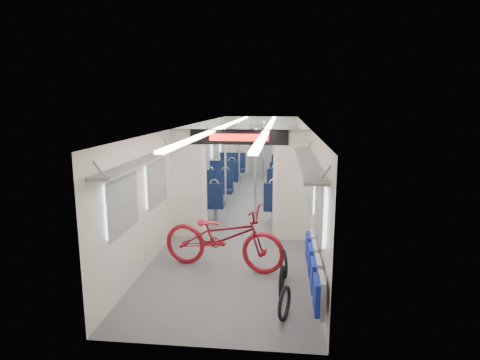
{
  "coord_description": "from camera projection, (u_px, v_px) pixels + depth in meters",
  "views": [
    {
      "loc": [
        0.88,
        -10.2,
        2.84
      ],
      "look_at": [
        -0.02,
        -1.73,
        1.19
      ],
      "focal_mm": 30.0,
      "sensor_mm": 36.0,
      "label": 1
    }
  ],
  "objects": [
    {
      "name": "stanchion_near_right",
      "position": [
        255.0,
        180.0,
        8.88
      ],
      "size": [
        0.04,
        0.04,
        2.3
      ],
      "primitive_type": "cylinder",
      "color": "silver",
      "rests_on": "ground"
    },
    {
      "name": "bike_hoop_a",
      "position": [
        284.0,
        305.0,
        5.3
      ],
      "size": [
        0.19,
        0.47,
        0.47
      ],
      "primitive_type": "torus",
      "rotation": [
        1.57,
        0.0,
        1.26
      ],
      "color": "black",
      "rests_on": "ground"
    },
    {
      "name": "bike_hoop_c",
      "position": [
        284.0,
        265.0,
        6.57
      ],
      "size": [
        0.14,
        0.49,
        0.49
      ],
      "primitive_type": "torus",
      "rotation": [
        1.57,
        0.0,
        1.76
      ],
      "color": "black",
      "rests_on": "ground"
    },
    {
      "name": "seat_bay_far_left",
      "position": [
        229.0,
        170.0,
        13.82
      ],
      "size": [
        0.94,
        2.23,
        1.15
      ],
      "color": "#0B1533",
      "rests_on": "ground"
    },
    {
      "name": "seat_bay_far_right",
      "position": [
        283.0,
        170.0,
        13.89
      ],
      "size": [
        0.89,
        1.97,
        1.07
      ],
      "color": "#0B1533",
      "rests_on": "ground"
    },
    {
      "name": "seat_bay_near_right",
      "position": [
        284.0,
        193.0,
        10.28
      ],
      "size": [
        0.93,
        2.17,
        1.13
      ],
      "color": "#0B1533",
      "rests_on": "ground"
    },
    {
      "name": "bicycle",
      "position": [
        223.0,
        237.0,
        6.9
      ],
      "size": [
        2.28,
        1.17,
        1.14
      ],
      "primitive_type": "imported",
      "rotation": [
        0.0,
        0.0,
        1.37
      ],
      "color": "maroon",
      "rests_on": "ground"
    },
    {
      "name": "stanchion_far_left",
      "position": [
        239.0,
        160.0,
        12.05
      ],
      "size": [
        0.05,
        0.05,
        2.3
      ],
      "primitive_type": "cylinder",
      "color": "silver",
      "rests_on": "ground"
    },
    {
      "name": "carriage",
      "position": [
        247.0,
        157.0,
        10.05
      ],
      "size": [
        12.0,
        12.02,
        2.31
      ],
      "color": "#515456",
      "rests_on": "ground"
    },
    {
      "name": "bike_hoop_b",
      "position": [
        282.0,
        283.0,
        5.92
      ],
      "size": [
        0.1,
        0.5,
        0.49
      ],
      "primitive_type": "torus",
      "rotation": [
        1.57,
        0.0,
        1.48
      ],
      "color": "black",
      "rests_on": "ground"
    },
    {
      "name": "stanchion_far_right",
      "position": [
        263.0,
        160.0,
        12.1
      ],
      "size": [
        0.05,
        0.05,
        2.3
      ],
      "primitive_type": "cylinder",
      "color": "silver",
      "rests_on": "ground"
    },
    {
      "name": "flip_bench",
      "position": [
        314.0,
        267.0,
        5.59
      ],
      "size": [
        0.12,
        2.07,
        0.48
      ],
      "color": "gray",
      "rests_on": "carriage"
    },
    {
      "name": "seat_bay_near_left",
      "position": [
        212.0,
        192.0,
        10.47
      ],
      "size": [
        0.89,
        1.99,
        1.08
      ],
      "color": "#0B1533",
      "rests_on": "ground"
    },
    {
      "name": "stanchion_near_left",
      "position": [
        226.0,
        179.0,
        9.04
      ],
      "size": [
        0.04,
        0.04,
        2.3
      ],
      "primitive_type": "cylinder",
      "color": "silver",
      "rests_on": "ground"
    }
  ]
}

